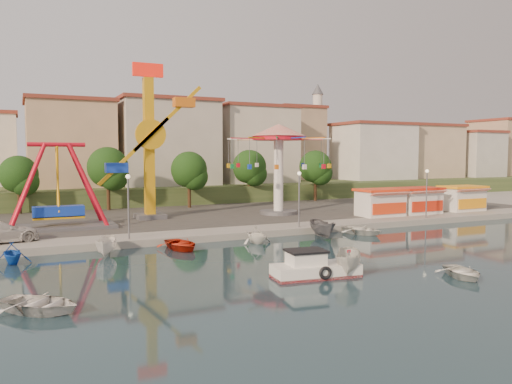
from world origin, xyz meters
TOP-DOWN VIEW (x-y plane):
  - ground at (0.00, 0.00)m, footprint 200.00×200.00m
  - quay_deck at (0.00, 62.00)m, footprint 200.00×100.00m
  - asphalt_pad at (0.00, 30.00)m, footprint 90.00×28.00m
  - hill_terrace at (0.00, 67.00)m, footprint 200.00×60.00m
  - pirate_ship_ride at (-12.73, 21.80)m, footprint 10.00×5.00m
  - kamikaze_tower at (-2.93, 25.09)m, footprint 7.46×3.10m
  - wave_swinger at (11.15, 23.09)m, footprint 11.60×11.60m
  - booth_left at (20.59, 16.49)m, footprint 5.40×3.78m
  - booth_mid at (26.11, 16.49)m, footprint 5.40×3.78m
  - booth_right at (33.28, 16.49)m, footprint 5.40×3.78m
  - lamp_post_1 at (-8.00, 13.00)m, footprint 0.14×0.14m
  - lamp_post_2 at (8.00, 13.00)m, footprint 0.14×0.14m
  - lamp_post_3 at (24.00, 13.00)m, footprint 0.14×0.14m
  - tree_1 at (-16.00, 36.24)m, footprint 4.35×4.35m
  - tree_2 at (-6.00, 35.81)m, footprint 5.02×5.02m
  - tree_3 at (4.00, 34.36)m, footprint 4.68×4.68m
  - tree_4 at (14.00, 37.35)m, footprint 4.86×4.86m
  - tree_5 at (24.00, 35.54)m, footprint 4.83×4.83m
  - building_2 at (-8.19, 51.96)m, footprint 11.95×9.28m
  - building_3 at (5.60, 48.80)m, footprint 12.59×10.50m
  - building_4 at (19.07, 52.20)m, footprint 10.75×9.23m
  - building_5 at (32.37, 50.33)m, footprint 12.77×10.96m
  - building_6 at (44.15, 48.77)m, footprint 8.23×8.98m
  - building_7 at (56.03, 53.70)m, footprint 11.59×10.93m
  - building_8 at (69.93, 47.19)m, footprint 12.84×9.28m
  - building_9 at (83.46, 49.95)m, footprint 12.95×9.17m
  - minaret at (36.00, 54.00)m, footprint 2.80×2.80m
  - cabin_motorboat at (0.09, -2.30)m, footprint 5.54×2.70m
  - rowboat_a at (-15.24, -2.56)m, footprint 5.04×4.99m
  - rowboat_b at (8.18, -6.28)m, footprint 3.44×4.05m
  - skiff at (2.45, -2.61)m, footprint 3.71×4.12m
  - moored_boat_1 at (-16.55, 9.80)m, footprint 2.68×3.03m
  - moored_boat_2 at (-10.27, 9.80)m, footprint 2.38×3.93m
  - moored_boat_3 at (-4.59, 9.80)m, footprint 3.50×4.52m
  - moored_boat_4 at (1.97, 9.80)m, footprint 2.85×3.20m
  - moored_boat_5 at (8.60, 9.80)m, footprint 2.35×4.45m
  - moored_boat_6 at (13.01, 9.80)m, footprint 3.97×4.72m

SIDE VIEW (x-z plane):
  - ground at x=0.00m, z-range 0.00..0.00m
  - quay_deck at x=0.00m, z-range 0.00..0.60m
  - rowboat_b at x=8.18m, z-range 0.00..0.71m
  - moored_boat_6 at x=13.01m, z-range 0.00..0.84m
  - rowboat_a at x=-15.24m, z-range 0.00..0.86m
  - moored_boat_3 at x=-4.59m, z-range 0.00..0.86m
  - cabin_motorboat at x=0.09m, z-range -0.44..1.44m
  - asphalt_pad at x=0.00m, z-range 0.60..0.61m
  - moored_boat_2 at x=-10.27m, z-range 0.00..1.43m
  - moored_boat_1 at x=-16.55m, z-range 0.00..1.48m
  - moored_boat_4 at x=1.97m, z-range 0.00..1.54m
  - skiff at x=2.45m, z-range 0.00..1.56m
  - moored_boat_5 at x=8.60m, z-range 0.00..1.63m
  - hill_terrace at x=0.00m, z-range 0.00..3.00m
  - booth_left at x=20.59m, z-range 0.62..3.70m
  - booth_mid at x=26.11m, z-range 0.62..3.70m
  - booth_right at x=33.28m, z-range 0.62..3.70m
  - lamp_post_1 at x=-8.00m, z-range 0.60..5.60m
  - lamp_post_2 at x=8.00m, z-range 0.60..5.60m
  - lamp_post_3 at x=24.00m, z-range 0.60..5.60m
  - pirate_ship_ride at x=-12.73m, z-range 0.39..8.39m
  - tree_1 at x=-16.00m, z-range 1.80..8.60m
  - tree_3 at x=4.00m, z-range 1.90..9.21m
  - tree_5 at x=24.00m, z-range 1.94..9.48m
  - tree_4 at x=14.00m, z-range 1.95..9.55m
  - tree_2 at x=-6.00m, z-range 1.99..9.84m
  - building_7 at x=56.03m, z-range 3.00..11.76m
  - building_3 at x=5.60m, z-range 3.00..12.20m
  - building_9 at x=83.46m, z-range 3.00..12.21m
  - building_4 at x=19.07m, z-range 3.00..12.24m
  - wave_swinger at x=11.15m, z-range 3.00..13.40m
  - kamikaze_tower at x=-2.93m, z-range 0.20..16.70m
  - building_5 at x=32.37m, z-range 3.00..14.21m
  - building_2 at x=-8.19m, z-range 3.00..14.23m
  - building_6 at x=44.15m, z-range 3.00..15.36m
  - building_8 at x=69.93m, z-range 3.00..15.58m
  - minaret at x=36.00m, z-range 3.55..21.55m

